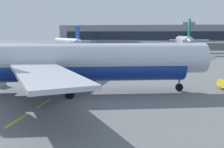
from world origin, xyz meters
TOP-DOWN VIEW (x-y plane):
  - ground at (40.00, 40.00)m, footprint 400.00×400.00m
  - apron_paint_markings at (18.00, 38.24)m, footprint 8.00×97.63m
  - airliner_foreground at (20.71, 19.67)m, footprint 34.46×33.59m
  - airliner_mid_left at (40.67, 98.72)m, footprint 34.90×35.00m
  - airliner_far_center at (-10.28, 107.01)m, footprint 23.41×25.35m
  - terminal_satellite at (30.94, 130.48)m, footprint 98.80×22.48m

SIDE VIEW (x-z plane):
  - ground at x=40.00m, z-range 0.00..0.00m
  - apron_paint_markings at x=18.00m, z-range 0.00..0.01m
  - airliner_far_center at x=-10.28m, z-range -1.79..8.37m
  - airliner_foreground at x=20.71m, z-range -2.15..10.05m
  - airliner_mid_left at x=40.67m, z-range -2.17..10.13m
  - terminal_satellite at x=30.94m, z-range -0.79..12.16m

